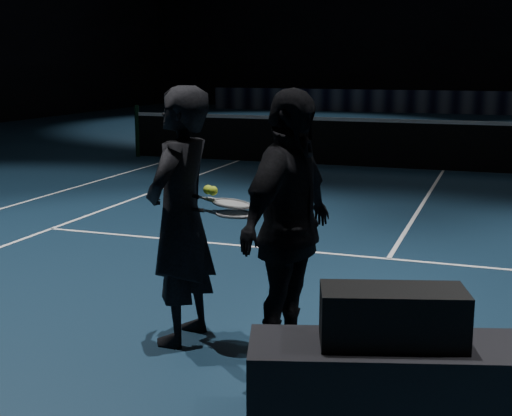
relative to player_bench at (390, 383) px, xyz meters
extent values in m
plane|color=#0D2131|center=(-0.54, 9.82, -0.24)|extent=(36.00, 36.00, 0.00)
cylinder|color=black|center=(-6.94, 9.82, 0.31)|extent=(0.10, 0.10, 1.10)
cube|color=black|center=(-0.54, 9.82, 0.21)|extent=(12.80, 0.02, 0.86)
cube|color=white|center=(-0.54, 9.82, 0.68)|extent=(12.80, 0.03, 0.07)
cube|color=black|center=(-0.54, 25.32, 0.21)|extent=(22.00, 0.15, 0.90)
cube|color=black|center=(0.00, 0.00, 0.00)|extent=(1.67, 0.96, 0.48)
cube|color=black|center=(0.00, 0.00, 0.40)|extent=(0.86, 0.55, 0.32)
cube|color=white|center=(0.00, -0.17, 0.40)|extent=(0.36, 0.11, 0.11)
imported|color=black|center=(-1.63, 0.74, 0.69)|extent=(0.48, 0.70, 1.85)
imported|color=black|center=(-0.79, 0.62, 0.69)|extent=(0.65, 1.15, 1.85)
camera|label=1|loc=(0.52, -3.75, 1.77)|focal=50.00mm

